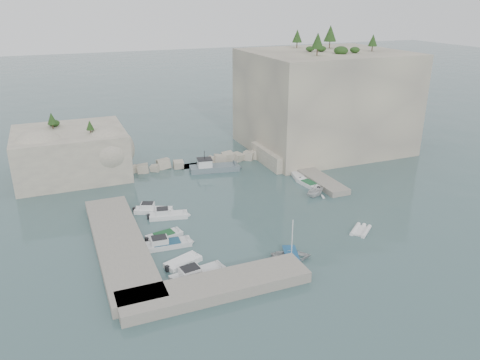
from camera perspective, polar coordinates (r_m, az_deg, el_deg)
name	(u,v)px	position (r m, az deg, el deg)	size (l,w,h in m)	color
ground	(258,219)	(58.05, 2.26, -4.76)	(400.00, 400.00, 0.00)	#405F61
cliff_east	(324,101)	(85.13, 10.17, 9.49)	(26.00, 22.00, 17.00)	beige
cliff_terrace	(285,155)	(77.92, 5.51, 3.10)	(8.00, 10.00, 2.50)	beige
outcrop_west	(71,153)	(75.63, -19.91, 3.12)	(16.00, 14.00, 7.00)	beige
quay_west	(120,244)	(52.86, -14.45, -7.61)	(5.00, 24.00, 1.10)	#9E9689
quay_south	(216,287)	(44.48, -2.95, -12.87)	(18.00, 4.00, 1.10)	#9E9689
ledge_east	(312,175)	(71.89, 8.78, 0.64)	(3.00, 16.00, 0.80)	#9E9689
breakwater	(197,161)	(76.54, -5.25, 2.34)	(28.00, 3.00, 1.40)	beige
motorboat_a	(154,212)	(60.74, -10.49, -3.89)	(5.18, 1.54, 1.40)	white
motorboat_b	(169,218)	(59.03, -8.70, -4.55)	(5.17, 1.69, 1.40)	white
motorboat_c	(164,238)	(54.34, -9.21, -6.98)	(4.44, 1.61, 0.70)	silver
motorboat_d	(167,247)	(52.52, -8.89, -8.03)	(5.85, 1.74, 1.40)	silver
motorboat_e	(183,264)	(49.11, -6.95, -10.17)	(4.15, 1.70, 0.70)	white
motorboat_f	(198,277)	(47.03, -5.14, -11.64)	(6.04, 1.80, 1.40)	silver
rowboat	(291,259)	(50.02, 6.27, -9.50)	(2.99, 4.18, 0.87)	silver
inflatable_dinghy	(361,232)	(56.77, 14.48, -6.12)	(3.40, 1.65, 0.44)	white
tender_east_a	(315,196)	(65.40, 9.14, -1.91)	(2.98, 3.46, 1.82)	silver
tender_east_b	(309,186)	(68.71, 8.40, -0.70)	(4.55, 1.55, 0.70)	white
tender_east_c	(297,177)	(71.98, 6.95, 0.42)	(4.39, 1.42, 0.70)	silver
tender_east_d	(285,171)	(73.94, 5.48, 1.06)	(1.45, 3.86, 1.49)	silver
work_boat	(214,171)	(74.03, -3.14, 1.15)	(8.41, 2.48, 2.20)	slate
rowboat_mast	(292,237)	(48.77, 6.39, -6.94)	(0.10, 0.10, 4.20)	white
vegetation	(297,46)	(82.32, 6.90, 15.92)	(53.48, 13.88, 13.40)	#1E4219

